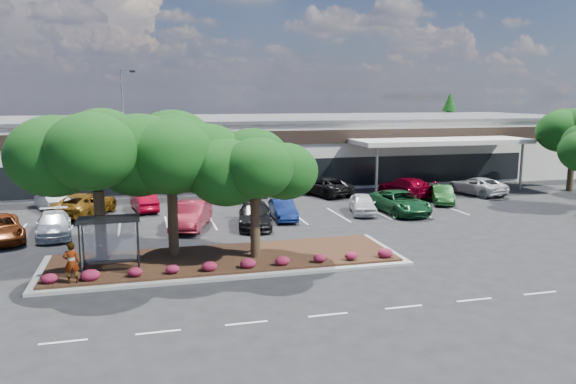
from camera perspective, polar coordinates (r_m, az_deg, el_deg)
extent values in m
plane|color=black|center=(25.63, -0.54, -9.29)|extent=(160.00, 160.00, 0.00)
cube|color=silver|center=(58.05, -8.79, 4.29)|extent=(80.00, 20.00, 6.00)
cube|color=#515153|center=(57.85, -8.87, 7.35)|extent=(80.40, 20.40, 0.30)
cube|color=black|center=(47.95, -7.59, 5.37)|extent=(80.00, 0.25, 1.20)
cube|color=black|center=(48.29, -7.51, 1.58)|extent=(60.00, 0.18, 2.60)
cube|color=red|center=(47.52, -14.80, 5.09)|extent=(6.00, 0.12, 1.00)
cube|color=silver|center=(52.08, 15.27, 5.01)|extent=(16.00, 5.00, 0.40)
cylinder|color=slate|center=(47.39, 8.99, 2.00)|extent=(0.24, 0.24, 4.20)
cylinder|color=slate|center=(54.51, 22.61, 2.36)|extent=(0.24, 0.24, 4.20)
cube|color=#979792|center=(28.98, -6.36, -6.94)|extent=(18.00, 6.00, 0.15)
cube|color=#44271A|center=(28.95, -6.37, -6.70)|extent=(17.20, 5.20, 0.12)
cube|color=silver|center=(21.40, -21.88, -13.94)|extent=(1.60, 0.12, 0.01)
cube|color=silver|center=(21.21, -13.03, -13.69)|extent=(1.60, 0.12, 0.01)
cube|color=silver|center=(21.49, -4.24, -13.13)|extent=(1.60, 0.12, 0.01)
cube|color=silver|center=(22.24, 4.08, -12.33)|extent=(1.60, 0.12, 0.01)
cube|color=silver|center=(23.40, 11.67, -11.36)|extent=(1.60, 0.12, 0.01)
cube|color=silver|center=(24.93, 18.39, -10.34)|extent=(1.60, 0.12, 0.01)
cube|color=silver|center=(26.75, 24.23, -9.34)|extent=(1.60, 0.12, 0.01)
cube|color=silver|center=(38.68, -25.67, -3.72)|extent=(0.12, 5.00, 0.01)
cube|color=silver|center=(38.21, -21.24, -3.58)|extent=(0.12, 5.00, 0.01)
cube|color=silver|center=(37.96, -16.74, -3.41)|extent=(0.12, 5.00, 0.01)
cube|color=silver|center=(37.96, -12.21, -3.22)|extent=(0.12, 5.00, 0.01)
cube|color=silver|center=(38.18, -7.70, -3.01)|extent=(0.12, 5.00, 0.01)
cube|color=silver|center=(38.65, -3.28, -2.78)|extent=(0.12, 5.00, 0.01)
cube|color=silver|center=(39.33, 1.01, -2.55)|extent=(0.12, 5.00, 0.01)
cube|color=silver|center=(40.23, 5.13, -2.31)|extent=(0.12, 5.00, 0.01)
cube|color=silver|center=(41.32, 9.05, -2.07)|extent=(0.12, 5.00, 0.01)
cube|color=silver|center=(42.60, 12.75, -1.84)|extent=(0.12, 5.00, 0.01)
cube|color=silver|center=(44.05, 16.22, -1.61)|extent=(0.12, 5.00, 0.01)
cylinder|color=black|center=(27.95, -20.12, -5.05)|extent=(0.08, 0.08, 2.50)
cylinder|color=black|center=(27.81, -14.98, -4.86)|extent=(0.08, 0.08, 2.50)
cylinder|color=black|center=(26.70, -20.38, -5.74)|extent=(0.08, 0.08, 2.50)
cylinder|color=black|center=(26.55, -14.98, -5.55)|extent=(0.08, 0.08, 2.50)
cube|color=black|center=(26.93, -17.76, -2.64)|extent=(2.75, 1.55, 0.10)
cube|color=silver|center=(27.82, -17.57, -4.71)|extent=(2.30, 0.03, 2.00)
cube|color=black|center=(27.67, -17.51, -6.77)|extent=(2.00, 0.35, 0.06)
cone|color=#0C340C|center=(78.51, 16.01, 6.50)|extent=(3.96, 3.96, 9.00)
imported|color=#594C47|center=(26.39, -21.16, -6.71)|extent=(0.75, 0.56, 1.85)
cube|color=#979792|center=(52.16, -16.06, 0.33)|extent=(0.50, 0.50, 0.40)
cylinder|color=slate|center=(51.60, -16.33, 6.20)|extent=(0.14, 0.14, 10.30)
cube|color=slate|center=(51.40, -16.13, 11.77)|extent=(0.92, 0.53, 0.14)
cube|color=black|center=(51.21, -15.60, 11.73)|extent=(0.53, 0.44, 0.18)
imported|color=silver|center=(36.69, -22.71, -3.07)|extent=(2.55, 5.10, 1.42)
imported|color=maroon|center=(36.41, -9.81, -2.32)|extent=(3.27, 5.48, 1.71)
imported|color=black|center=(36.39, -3.36, -2.36)|extent=(3.03, 5.51, 1.51)
imported|color=#0E1D54|center=(38.42, -0.52, -1.81)|extent=(1.67, 4.19, 1.36)
imported|color=silver|center=(40.67, 7.59, -1.21)|extent=(2.69, 4.48, 1.43)
imported|color=#154823|center=(41.28, 11.33, -1.02)|extent=(2.94, 5.90, 1.61)
imported|color=#174619|center=(45.89, 15.39, -0.24)|extent=(3.02, 4.51, 1.40)
imported|color=silver|center=(45.11, -22.88, -0.80)|extent=(3.10, 4.68, 1.46)
imported|color=brown|center=(41.97, -19.97, -1.20)|extent=(4.81, 6.59, 1.67)
imported|color=maroon|center=(42.58, -14.39, -0.98)|extent=(2.14, 4.31, 1.36)
imported|color=navy|center=(46.92, -5.29, 0.47)|extent=(2.58, 5.42, 1.72)
imported|color=brown|center=(46.75, -4.41, 0.42)|extent=(2.70, 5.91, 1.68)
imported|color=black|center=(47.97, 3.69, 0.60)|extent=(4.26, 6.14, 1.56)
imported|color=maroon|center=(48.35, 11.83, 0.51)|extent=(3.54, 5.92, 1.61)
imported|color=silver|center=(50.90, 18.60, 0.60)|extent=(3.64, 5.83, 1.50)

